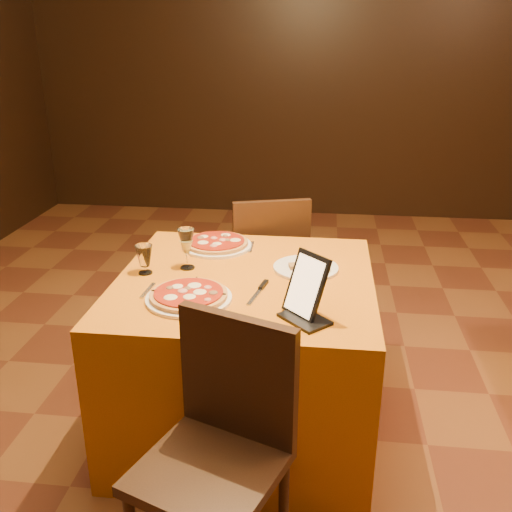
# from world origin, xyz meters

# --- Properties ---
(floor) EXTENTS (6.00, 7.00, 0.01)m
(floor) POSITION_xyz_m (0.00, 0.00, -0.01)
(floor) COLOR #5E2D19
(floor) RESTS_ON ground
(wall_back) EXTENTS (6.00, 0.01, 2.80)m
(wall_back) POSITION_xyz_m (0.00, 3.50, 1.40)
(wall_back) COLOR black
(wall_back) RESTS_ON floor
(main_table) EXTENTS (1.10, 1.10, 0.75)m
(main_table) POSITION_xyz_m (-0.46, 0.07, 0.38)
(main_table) COLOR #CA6B0D
(main_table) RESTS_ON floor
(chair_main_near) EXTENTS (0.62, 0.62, 0.91)m
(chair_main_near) POSITION_xyz_m (-0.46, -0.77, 0.46)
(chair_main_near) COLOR #2F230F
(chair_main_near) RESTS_ON floor
(chair_main_far) EXTENTS (0.58, 0.58, 0.91)m
(chair_main_far) POSITION_xyz_m (-0.46, 0.91, 0.46)
(chair_main_far) COLOR black
(chair_main_far) RESTS_ON floor
(pizza_near) EXTENTS (0.34, 0.34, 0.03)m
(pizza_near) POSITION_xyz_m (-0.65, -0.17, 0.77)
(pizza_near) COLOR white
(pizza_near) RESTS_ON main_table
(pizza_far) EXTENTS (0.34, 0.34, 0.03)m
(pizza_far) POSITION_xyz_m (-0.66, 0.43, 0.77)
(pizza_far) COLOR white
(pizza_far) RESTS_ON main_table
(cutlet_dish) EXTENTS (0.29, 0.29, 0.03)m
(cutlet_dish) POSITION_xyz_m (-0.21, 0.20, 0.76)
(cutlet_dish) COLOR white
(cutlet_dish) RESTS_ON main_table
(wine_glass) EXTENTS (0.09, 0.09, 0.19)m
(wine_glass) POSITION_xyz_m (-0.73, 0.15, 0.84)
(wine_glass) COLOR #E0E582
(wine_glass) RESTS_ON main_table
(water_glass) EXTENTS (0.08, 0.08, 0.13)m
(water_glass) POSITION_xyz_m (-0.91, 0.07, 0.81)
(water_glass) COLOR white
(water_glass) RESTS_ON main_table
(tablet) EXTENTS (0.18, 0.18, 0.23)m
(tablet) POSITION_xyz_m (-0.19, -0.24, 0.87)
(tablet) COLOR black
(tablet) RESTS_ON main_table
(knife) EXTENTS (0.06, 0.21, 0.01)m
(knife) POSITION_xyz_m (-0.39, -0.09, 0.75)
(knife) COLOR #ACADB3
(knife) RESTS_ON main_table
(fork_near) EXTENTS (0.03, 0.15, 0.01)m
(fork_near) POSITION_xyz_m (-0.84, -0.11, 0.75)
(fork_near) COLOR #AFAEB5
(fork_near) RESTS_ON main_table
(fork_far) EXTENTS (0.02, 0.15, 0.01)m
(fork_far) POSITION_xyz_m (-0.48, 0.44, 0.75)
(fork_far) COLOR silver
(fork_far) RESTS_ON main_table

